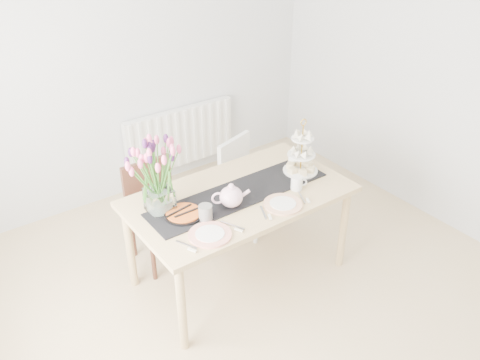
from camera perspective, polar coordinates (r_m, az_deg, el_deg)
room_shell at (r=2.97m, az=5.27°, el=2.20°), size 4.50×4.50×4.50m
radiator at (r=5.22m, az=-6.71°, el=4.83°), size 1.20×0.08×0.60m
dining_table at (r=3.71m, az=-0.07°, el=-2.58°), size 1.60×0.90×0.75m
chair_brown at (r=4.08m, az=-9.48°, el=-2.81°), size 0.41×0.41×0.83m
chair_white at (r=4.41m, az=0.43°, el=0.26°), size 0.51×0.51×0.82m
table_runner at (r=3.67m, az=-0.07°, el=-1.53°), size 1.40×0.35×0.01m
tulip_vase at (r=3.35m, az=-9.35°, el=1.39°), size 0.62×0.62×0.53m
cake_stand at (r=3.92m, az=6.87°, el=2.35°), size 0.27×0.27×0.40m
teapot at (r=3.49m, az=-0.99°, el=-1.89°), size 0.33×0.30×0.17m
cream_jug at (r=4.03m, az=6.01°, el=2.10°), size 0.10×0.10×0.08m
tart_tin at (r=3.45m, az=-6.34°, el=-3.83°), size 0.27×0.27×0.03m
mug_grey at (r=3.38m, az=-3.90°, el=-3.70°), size 0.12×0.12×0.11m
mug_white at (r=3.72m, az=6.39°, el=-0.33°), size 0.12×0.12×0.10m
plate_left at (r=3.26m, az=-3.39°, el=-6.14°), size 0.37×0.37×0.01m
plate_right at (r=3.55m, az=4.83°, el=-2.73°), size 0.36×0.36×0.01m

